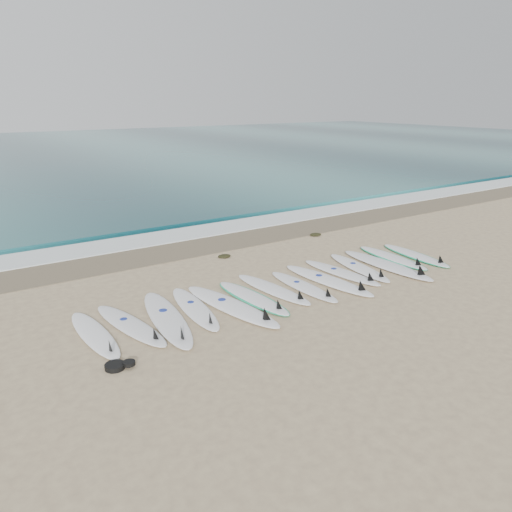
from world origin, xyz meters
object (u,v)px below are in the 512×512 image
surfboard_13 (416,255)px  leash_coil (118,366)px  surfboard_7 (305,287)px  surfboard_0 (95,335)px

surfboard_13 → leash_coil: bearing=-166.2°
surfboard_7 → surfboard_13: surfboard_13 is taller
surfboard_7 → surfboard_13: size_ratio=0.96×
surfboard_0 → surfboard_7: surfboard_7 is taller
surfboard_7 → leash_coil: 4.76m
surfboard_0 → surfboard_7: (4.62, -0.22, 0.00)m
surfboard_7 → surfboard_13: 3.98m
surfboard_0 → leash_coil: bearing=-92.4°
surfboard_0 → leash_coil: surfboard_0 is taller
surfboard_7 → surfboard_0: bearing=177.6°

